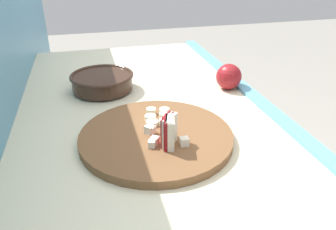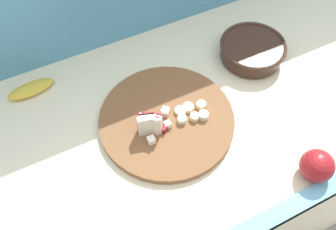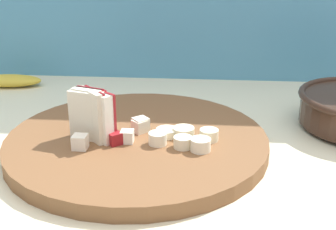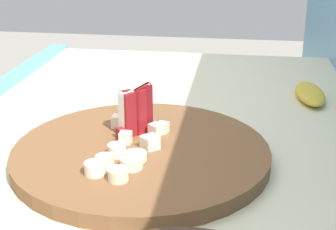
{
  "view_description": "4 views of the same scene",
  "coord_description": "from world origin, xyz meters",
  "px_view_note": "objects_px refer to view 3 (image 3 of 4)",
  "views": [
    {
      "loc": [
        -0.72,
        0.14,
        1.33
      ],
      "look_at": [
        -0.07,
        -0.03,
        0.98
      ],
      "focal_mm": 35.3,
      "sensor_mm": 36.0,
      "label": 1
    },
    {
      "loc": [
        -0.31,
        -0.43,
        1.7
      ],
      "look_at": [
        -0.09,
        0.01,
        0.97
      ],
      "focal_mm": 37.71,
      "sensor_mm": 36.0,
      "label": 2
    },
    {
      "loc": [
        -0.01,
        -0.52,
        1.2
      ],
      "look_at": [
        -0.06,
        0.03,
        0.98
      ],
      "focal_mm": 47.34,
      "sensor_mm": 36.0,
      "label": 3
    },
    {
      "loc": [
        0.52,
        0.14,
        1.25
      ],
      "look_at": [
        -0.11,
        0.04,
        1.0
      ],
      "focal_mm": 54.75,
      "sensor_mm": 36.0,
      "label": 4
    }
  ],
  "objects_px": {
    "apple_wedge_fan": "(93,115)",
    "banana_peel": "(8,81)",
    "cutting_board": "(137,142)",
    "apple_dice_pile": "(117,130)",
    "banana_slice_rows": "(184,137)"
  },
  "relations": [
    {
      "from": "cutting_board",
      "to": "banana_slice_rows",
      "type": "height_order",
      "value": "banana_slice_rows"
    },
    {
      "from": "banana_slice_rows",
      "to": "banana_peel",
      "type": "distance_m",
      "value": 0.44
    },
    {
      "from": "cutting_board",
      "to": "banana_slice_rows",
      "type": "relative_size",
      "value": 4.05
    },
    {
      "from": "banana_peel",
      "to": "apple_wedge_fan",
      "type": "bearing_deg",
      "value": -49.07
    },
    {
      "from": "apple_dice_pile",
      "to": "banana_slice_rows",
      "type": "relative_size",
      "value": 1.05
    },
    {
      "from": "apple_dice_pile",
      "to": "banana_peel",
      "type": "xyz_separation_m",
      "value": [
        -0.26,
        0.26,
        -0.02
      ]
    },
    {
      "from": "cutting_board",
      "to": "banana_peel",
      "type": "bearing_deg",
      "value": 138.64
    },
    {
      "from": "cutting_board",
      "to": "banana_peel",
      "type": "relative_size",
      "value": 2.74
    },
    {
      "from": "cutting_board",
      "to": "apple_wedge_fan",
      "type": "relative_size",
      "value": 5.15
    },
    {
      "from": "cutting_board",
      "to": "apple_wedge_fan",
      "type": "xyz_separation_m",
      "value": [
        -0.05,
        -0.02,
        0.04
      ]
    },
    {
      "from": "apple_wedge_fan",
      "to": "banana_peel",
      "type": "xyz_separation_m",
      "value": [
        -0.23,
        0.27,
        -0.04
      ]
    },
    {
      "from": "cutting_board",
      "to": "banana_slice_rows",
      "type": "distance_m",
      "value": 0.07
    },
    {
      "from": "apple_dice_pile",
      "to": "banana_peel",
      "type": "height_order",
      "value": "apple_dice_pile"
    },
    {
      "from": "banana_slice_rows",
      "to": "banana_peel",
      "type": "bearing_deg",
      "value": 142.37
    },
    {
      "from": "apple_wedge_fan",
      "to": "banana_slice_rows",
      "type": "height_order",
      "value": "apple_wedge_fan"
    }
  ]
}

